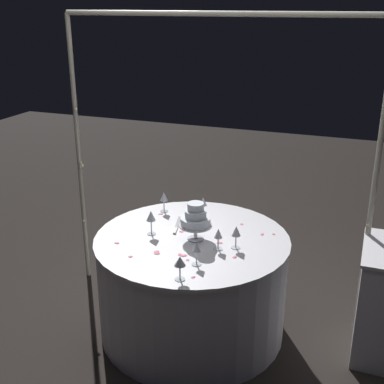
# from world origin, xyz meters

# --- Properties ---
(ground_plane) EXTENTS (12.00, 12.00, 0.00)m
(ground_plane) POSITION_xyz_m (0.00, 0.00, 0.00)
(ground_plane) COLOR black
(decorative_arch) EXTENTS (2.25, 0.06, 2.15)m
(decorative_arch) POSITION_xyz_m (-0.00, 0.40, 1.43)
(decorative_arch) COLOR #B7B29E
(decorative_arch) RESTS_ON ground
(main_table) EXTENTS (1.32, 1.32, 0.72)m
(main_table) POSITION_xyz_m (0.00, 0.00, 0.36)
(main_table) COLOR white
(main_table) RESTS_ON ground
(tiered_cake) EXTENTS (0.22, 0.22, 0.26)m
(tiered_cake) POSITION_xyz_m (0.03, -0.02, 0.88)
(tiered_cake) COLOR silver
(tiered_cake) RESTS_ON main_table
(wine_glass_0) EXTENTS (0.06, 0.06, 0.14)m
(wine_glass_0) POSITION_xyz_m (0.21, -0.10, 0.83)
(wine_glass_0) COLOR silver
(wine_glass_0) RESTS_ON main_table
(wine_glass_1) EXTENTS (0.07, 0.07, 0.15)m
(wine_glass_1) POSITION_xyz_m (0.13, -0.53, 0.84)
(wine_glass_1) COLOR silver
(wine_glass_1) RESTS_ON main_table
(wine_glass_2) EXTENTS (0.06, 0.06, 0.17)m
(wine_glass_2) POSITION_xyz_m (-0.28, -0.04, 0.85)
(wine_glass_2) COLOR silver
(wine_glass_2) RESTS_ON main_table
(wine_glass_3) EXTENTS (0.06, 0.06, 0.15)m
(wine_glass_3) POSITION_xyz_m (-0.05, 0.37, 0.83)
(wine_glass_3) COLOR silver
(wine_glass_3) RESTS_ON main_table
(wine_glass_4) EXTENTS (0.06, 0.06, 0.15)m
(wine_glass_4) POSITION_xyz_m (0.32, -0.04, 0.84)
(wine_glass_4) COLOR silver
(wine_glass_4) RESTS_ON main_table
(wine_glass_5) EXTENTS (0.06, 0.06, 0.16)m
(wine_glass_5) POSITION_xyz_m (-0.36, 0.35, 0.84)
(wine_glass_5) COLOR silver
(wine_glass_5) RESTS_ON main_table
(wine_glass_6) EXTENTS (0.06, 0.06, 0.15)m
(wine_glass_6) POSITION_xyz_m (0.15, -0.34, 0.83)
(wine_glass_6) COLOR silver
(wine_glass_6) RESTS_ON main_table
(cake_knife) EXTENTS (0.09, 0.29, 0.01)m
(cake_knife) POSITION_xyz_m (-0.16, 0.13, 0.73)
(cake_knife) COLOR silver
(cake_knife) RESTS_ON main_table
(rose_petal_0) EXTENTS (0.03, 0.03, 0.00)m
(rose_petal_0) POSITION_xyz_m (0.50, 0.24, 0.73)
(rose_petal_0) COLOR #EA6B84
(rose_petal_0) RESTS_ON main_table
(rose_petal_1) EXTENTS (0.05, 0.04, 0.00)m
(rose_petal_1) POSITION_xyz_m (0.02, -0.26, 0.73)
(rose_petal_1) COLOR #EA6B84
(rose_petal_1) RESTS_ON main_table
(rose_petal_2) EXTENTS (0.02, 0.03, 0.00)m
(rose_petal_2) POSITION_xyz_m (0.43, 0.22, 0.73)
(rose_petal_2) COLOR #EA6B84
(rose_petal_2) RESTS_ON main_table
(rose_petal_3) EXTENTS (0.04, 0.04, 0.00)m
(rose_petal_3) POSITION_xyz_m (0.03, 0.16, 0.73)
(rose_petal_3) COLOR #EA6B84
(rose_petal_3) RESTS_ON main_table
(rose_petal_4) EXTENTS (0.04, 0.05, 0.00)m
(rose_petal_4) POSITION_xyz_m (-0.14, -0.27, 0.73)
(rose_petal_4) COLOR #EA6B84
(rose_petal_4) RESTS_ON main_table
(rose_petal_5) EXTENTS (0.03, 0.03, 0.00)m
(rose_petal_5) POSITION_xyz_m (0.19, -0.48, 0.73)
(rose_petal_5) COLOR #EA6B84
(rose_petal_5) RESTS_ON main_table
(rose_petal_6) EXTENTS (0.03, 0.03, 0.00)m
(rose_petal_6) POSITION_xyz_m (0.09, -0.30, 0.73)
(rose_petal_6) COLOR #EA6B84
(rose_petal_6) RESTS_ON main_table
(rose_petal_7) EXTENTS (0.03, 0.04, 0.00)m
(rose_petal_7) POSITION_xyz_m (0.34, -0.17, 0.73)
(rose_petal_7) COLOR #EA6B84
(rose_petal_7) RESTS_ON main_table
(rose_petal_8) EXTENTS (0.04, 0.03, 0.00)m
(rose_petal_8) POSITION_xyz_m (-0.10, 0.06, 0.73)
(rose_petal_8) COLOR #EA6B84
(rose_petal_8) RESTS_ON main_table
(rose_petal_9) EXTENTS (0.05, 0.04, 0.00)m
(rose_petal_9) POSITION_xyz_m (-0.13, -0.29, 0.73)
(rose_petal_9) COLOR #EA6B84
(rose_petal_9) RESTS_ON main_table
(rose_petal_10) EXTENTS (0.05, 0.04, 0.00)m
(rose_petal_10) POSITION_xyz_m (0.20, -0.01, 0.73)
(rose_petal_10) COLOR #EA6B84
(rose_petal_10) RESTS_ON main_table
(rose_petal_11) EXTENTS (0.03, 0.03, 0.00)m
(rose_petal_11) POSITION_xyz_m (-0.13, 0.27, 0.73)
(rose_petal_11) COLOR #EA6B84
(rose_petal_11) RESTS_ON main_table
(rose_petal_12) EXTENTS (0.05, 0.05, 0.00)m
(rose_petal_12) POSITION_xyz_m (0.04, -0.26, 0.73)
(rose_petal_12) COLOR #EA6B84
(rose_petal_12) RESTS_ON main_table
(rose_petal_13) EXTENTS (0.04, 0.04, 0.00)m
(rose_petal_13) POSITION_xyz_m (-0.36, 0.29, 0.73)
(rose_petal_13) COLOR #EA6B84
(rose_petal_13) RESTS_ON main_table
(rose_petal_14) EXTENTS (0.04, 0.04, 0.00)m
(rose_petal_14) POSITION_xyz_m (0.26, 0.33, 0.73)
(rose_petal_14) COLOR #EA6B84
(rose_petal_14) RESTS_ON main_table
(rose_petal_15) EXTENTS (0.04, 0.03, 0.00)m
(rose_petal_15) POSITION_xyz_m (-0.43, -0.25, 0.73)
(rose_petal_15) COLOR #EA6B84
(rose_petal_15) RESTS_ON main_table
(rose_petal_16) EXTENTS (0.03, 0.03, 0.00)m
(rose_petal_16) POSITION_xyz_m (-0.26, -0.39, 0.73)
(rose_petal_16) COLOR #EA6B84
(rose_petal_16) RESTS_ON main_table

